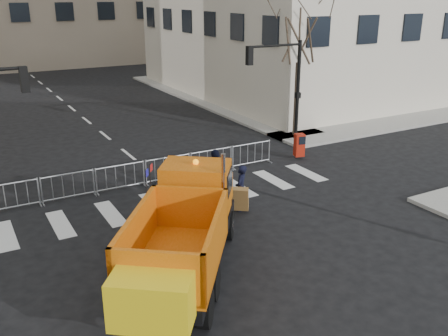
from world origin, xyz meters
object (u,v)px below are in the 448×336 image
cop_c (216,174)px  newspaper_box (299,145)px  plow_truck (184,230)px  cop_a (241,188)px  cop_b (213,188)px

cop_c → newspaper_box: bearing=166.1°
plow_truck → cop_c: plow_truck is taller
cop_a → cop_b: bearing=-79.3°
plow_truck → cop_a: (3.76, 3.22, -0.61)m
cop_b → cop_c: bearing=-121.4°
plow_truck → cop_c: size_ratio=4.14×
plow_truck → cop_c: 5.87m
cop_c → plow_truck: bearing=17.4°
cop_c → newspaper_box: 6.30m
plow_truck → cop_b: size_ratio=5.03×
cop_a → cop_b: (-0.86, 0.60, -0.05)m
cop_c → newspaper_box: (5.84, 2.34, -0.30)m
plow_truck → newspaper_box: bearing=-16.4°
plow_truck → cop_a: bearing=-12.8°
cop_a → plow_truck: bearing=-3.9°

